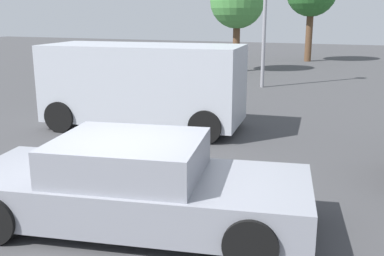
{
  "coord_description": "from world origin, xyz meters",
  "views": [
    {
      "loc": [
        3.06,
        -4.93,
        2.84
      ],
      "look_at": [
        0.22,
        2.13,
        0.9
      ],
      "focal_mm": 42.38,
      "sensor_mm": 36.0,
      "label": 1
    }
  ],
  "objects": [
    {
      "name": "ground_plane",
      "position": [
        0.0,
        0.0,
        0.0
      ],
      "size": [
        80.0,
        80.0,
        0.0
      ],
      "primitive_type": "plane",
      "color": "#424244"
    },
    {
      "name": "tree_back_center",
      "position": [
        -3.38,
        16.94,
        3.37
      ],
      "size": [
        2.63,
        2.63,
        4.72
      ],
      "color": "brown",
      "rests_on": "ground_plane"
    },
    {
      "name": "van_white",
      "position": [
        -2.22,
        5.0,
        1.13
      ],
      "size": [
        5.04,
        2.57,
        2.09
      ],
      "rotation": [
        0.0,
        0.0,
        0.1
      ],
      "color": "#B2B7C1",
      "rests_on": "ground_plane"
    },
    {
      "name": "sedan_foreground",
      "position": [
        0.2,
        0.13,
        0.57
      ],
      "size": [
        4.86,
        2.6,
        1.22
      ],
      "rotation": [
        0.0,
        0.0,
        0.18
      ],
      "color": "gray",
      "rests_on": "ground_plane"
    },
    {
      "name": "pedestrian",
      "position": [
        -4.93,
        7.03,
        1.0
      ],
      "size": [
        0.3,
        0.56,
        1.69
      ],
      "rotation": [
        0.0,
        0.0,
        3.31
      ],
      "color": "navy",
      "rests_on": "ground_plane"
    }
  ]
}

